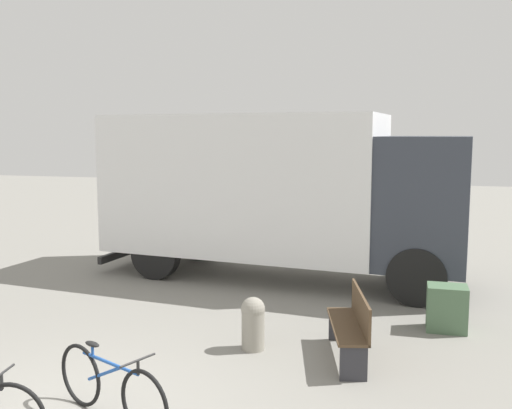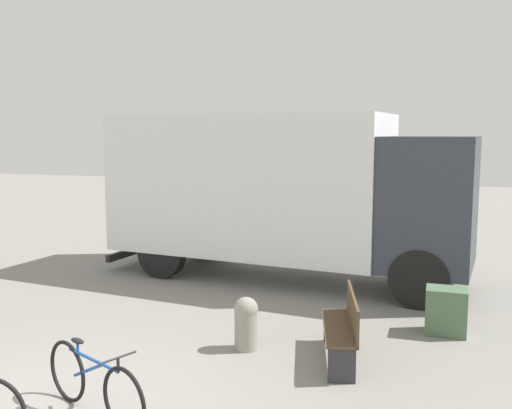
{
  "view_description": "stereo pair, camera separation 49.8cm",
  "coord_description": "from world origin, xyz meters",
  "px_view_note": "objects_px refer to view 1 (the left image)",
  "views": [
    {
      "loc": [
        3.55,
        -4.82,
        3.06
      ],
      "look_at": [
        1.05,
        4.56,
        1.83
      ],
      "focal_mm": 40.0,
      "sensor_mm": 36.0,
      "label": 1
    },
    {
      "loc": [
        4.03,
        -4.68,
        3.06
      ],
      "look_at": [
        1.05,
        4.56,
        1.83
      ],
      "focal_mm": 40.0,
      "sensor_mm": 36.0,
      "label": 2
    }
  ],
  "objects_px": {
    "utility_box": "(447,308)",
    "park_bench": "(352,323)",
    "delivery_truck": "(275,188)",
    "bicycle_far": "(110,387)",
    "bollard_near_bench": "(253,321)"
  },
  "relations": [
    {
      "from": "park_bench",
      "to": "bollard_near_bench",
      "type": "bearing_deg",
      "value": 77.61
    },
    {
      "from": "bollard_near_bench",
      "to": "utility_box",
      "type": "bearing_deg",
      "value": 29.5
    },
    {
      "from": "park_bench",
      "to": "utility_box",
      "type": "bearing_deg",
      "value": -54.07
    },
    {
      "from": "utility_box",
      "to": "park_bench",
      "type": "bearing_deg",
      "value": -130.98
    },
    {
      "from": "park_bench",
      "to": "bollard_near_bench",
      "type": "distance_m",
      "value": 1.39
    },
    {
      "from": "bollard_near_bench",
      "to": "park_bench",
      "type": "bearing_deg",
      "value": 0.7
    },
    {
      "from": "utility_box",
      "to": "bicycle_far",
      "type": "bearing_deg",
      "value": -133.23
    },
    {
      "from": "bicycle_far",
      "to": "bollard_near_bench",
      "type": "bearing_deg",
      "value": 92.07
    },
    {
      "from": "bicycle_far",
      "to": "utility_box",
      "type": "height_order",
      "value": "bicycle_far"
    },
    {
      "from": "delivery_truck",
      "to": "utility_box",
      "type": "distance_m",
      "value": 4.44
    },
    {
      "from": "park_bench",
      "to": "bicycle_far",
      "type": "xyz_separation_m",
      "value": [
        -2.32,
        -2.36,
        -0.11
      ]
    },
    {
      "from": "delivery_truck",
      "to": "park_bench",
      "type": "distance_m",
      "value": 4.71
    },
    {
      "from": "park_bench",
      "to": "bollard_near_bench",
      "type": "height_order",
      "value": "park_bench"
    },
    {
      "from": "park_bench",
      "to": "bicycle_far",
      "type": "bearing_deg",
      "value": 122.32
    },
    {
      "from": "delivery_truck",
      "to": "utility_box",
      "type": "relative_size",
      "value": 10.84
    }
  ]
}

